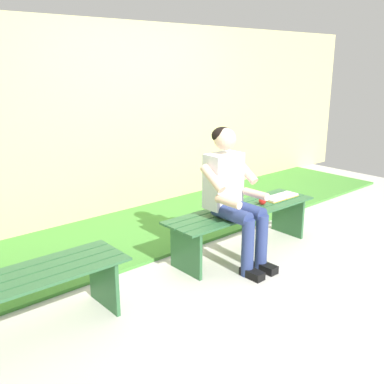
{
  "coord_description": "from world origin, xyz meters",
  "views": [
    {
      "loc": [
        3.03,
        2.71,
        1.79
      ],
      "look_at": [
        0.78,
        0.15,
        0.79
      ],
      "focal_mm": 41.38,
      "sensor_mm": 36.0,
      "label": 1
    }
  ],
  "objects_px": {
    "bench_near": "(242,219)",
    "book_open": "(281,197)",
    "bench_far": "(8,296)",
    "apple": "(262,201)",
    "person_seated": "(233,192)"
  },
  "relations": [
    {
      "from": "bench_near",
      "to": "person_seated",
      "type": "relative_size",
      "value": 1.34
    },
    {
      "from": "person_seated",
      "to": "book_open",
      "type": "bearing_deg",
      "value": -174.4
    },
    {
      "from": "bench_near",
      "to": "bench_far",
      "type": "bearing_deg",
      "value": 0.0
    },
    {
      "from": "bench_far",
      "to": "apple",
      "type": "distance_m",
      "value": 2.47
    },
    {
      "from": "apple",
      "to": "book_open",
      "type": "bearing_deg",
      "value": -175.68
    },
    {
      "from": "person_seated",
      "to": "apple",
      "type": "distance_m",
      "value": 0.53
    },
    {
      "from": "apple",
      "to": "book_open",
      "type": "xyz_separation_m",
      "value": [
        -0.32,
        -0.02,
        -0.03
      ]
    },
    {
      "from": "apple",
      "to": "bench_far",
      "type": "bearing_deg",
      "value": -1.04
    },
    {
      "from": "bench_near",
      "to": "book_open",
      "type": "height_order",
      "value": "book_open"
    },
    {
      "from": "bench_near",
      "to": "bench_far",
      "type": "height_order",
      "value": "same"
    },
    {
      "from": "apple",
      "to": "person_seated",
      "type": "bearing_deg",
      "value": 6.44
    },
    {
      "from": "apple",
      "to": "bench_near",
      "type": "bearing_deg",
      "value": -10.86
    },
    {
      "from": "bench_near",
      "to": "book_open",
      "type": "distance_m",
      "value": 0.57
    },
    {
      "from": "person_seated",
      "to": "apple",
      "type": "bearing_deg",
      "value": -173.56
    },
    {
      "from": "bench_near",
      "to": "person_seated",
      "type": "xyz_separation_m",
      "value": [
        0.25,
        0.1,
        0.35
      ]
    }
  ]
}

